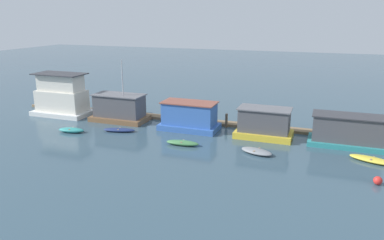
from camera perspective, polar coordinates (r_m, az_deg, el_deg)
name	(u,v)px	position (r m, az deg, el deg)	size (l,w,h in m)	color
ground_plane	(195,130)	(42.64, 0.46, -1.47)	(200.00, 200.00, 0.00)	#385160
dock_walkway	(204,121)	(45.42, 1.78, -0.20)	(51.00, 1.52, 0.30)	#846B4C
houseboat_white	(62,97)	(51.41, -19.24, 3.36)	(7.41, 4.19, 5.42)	white
houseboat_brown	(119,108)	(46.73, -10.99, 1.74)	(6.90, 3.69, 7.54)	brown
houseboat_blue	(189,117)	(42.35, -0.41, 0.52)	(6.64, 3.57, 3.20)	#3866B7
houseboat_yellow	(264,124)	(40.34, 10.93, -0.56)	(5.98, 3.48, 3.20)	gold
houseboat_teal	(348,131)	(40.19, 22.63, -1.59)	(7.41, 3.49, 3.12)	teal
dinghy_teal	(71,130)	(43.71, -17.91, -1.47)	(3.09, 1.60, 0.51)	teal
dinghy_navy	(119,130)	(42.62, -11.05, -1.49)	(3.74, 1.86, 0.41)	navy
dinghy_green	(183,143)	(37.53, -1.46, -3.50)	(3.44, 1.28, 0.49)	#47844C
dinghy_grey	(257,151)	(35.80, 9.81, -4.73)	(3.42, 2.35, 0.47)	gray
dinghy_yellow	(372,160)	(37.00, 25.76, -5.48)	(4.12, 2.53, 0.42)	yellow
mooring_post_far_right	(124,110)	(48.48, -10.27, 1.55)	(0.30, 0.30, 1.88)	brown
mooring_post_far_left	(226,121)	(43.46, 5.26, -0.08)	(0.29, 0.29, 1.63)	brown
mooring_post_near_right	(110,108)	(49.54, -12.37, 1.80)	(0.20, 0.20, 1.99)	brown
buoy_red	(378,181)	(32.42, 26.46, -8.26)	(0.67, 0.67, 0.67)	red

